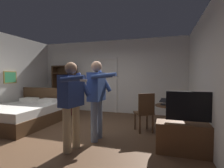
{
  "coord_description": "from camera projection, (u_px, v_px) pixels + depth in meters",
  "views": [
    {
      "loc": [
        2.07,
        -3.62,
        1.42
      ],
      "look_at": [
        0.91,
        0.11,
        1.23
      ],
      "focal_mm": 27.34,
      "sensor_mm": 36.0,
      "label": 1
    }
  ],
  "objects": [
    {
      "name": "ground_plane",
      "position": [
        75.0,
        134.0,
        4.13
      ],
      "size": [
        6.28,
        6.28,
        0.0
      ],
      "primitive_type": "plane",
      "color": "brown"
    },
    {
      "name": "wall_back",
      "position": [
        110.0,
        77.0,
        6.71
      ],
      "size": [
        5.95,
        0.12,
        2.79
      ],
      "primitive_type": "cube",
      "color": "silver",
      "rests_on": "ground_plane"
    },
    {
      "name": "wall_right",
      "position": [
        212.0,
        77.0,
        3.21
      ],
      "size": [
        0.12,
        5.66,
        2.79
      ],
      "primitive_type": "cube",
      "color": "silver",
      "rests_on": "ground_plane"
    },
    {
      "name": "doorway_frame",
      "position": [
        106.0,
        81.0,
        6.69
      ],
      "size": [
        0.93,
        0.08,
        2.13
      ],
      "color": "white",
      "rests_on": "ground_plane"
    },
    {
      "name": "bed",
      "position": [
        24.0,
        114.0,
        4.99
      ],
      "size": [
        1.68,
        1.99,
        1.02
      ],
      "color": "#4C331E",
      "rests_on": "ground_plane"
    },
    {
      "name": "bookshelf",
      "position": [
        65.0,
        86.0,
        7.08
      ],
      "size": [
        1.03,
        0.32,
        1.84
      ],
      "color": "#4C331E",
      "rests_on": "ground_plane"
    },
    {
      "name": "tv_flatscreen",
      "position": [
        192.0,
        136.0,
        3.06
      ],
      "size": [
        1.25,
        0.4,
        1.14
      ],
      "color": "brown",
      "rests_on": "ground_plane"
    },
    {
      "name": "side_table",
      "position": [
        169.0,
        114.0,
        4.23
      ],
      "size": [
        0.68,
        0.68,
        0.7
      ],
      "color": "brown",
      "rests_on": "ground_plane"
    },
    {
      "name": "laptop",
      "position": [
        168.0,
        103.0,
        4.19
      ],
      "size": [
        0.4,
        0.4,
        0.17
      ],
      "color": "black",
      "rests_on": "side_table"
    },
    {
      "name": "bottle_on_table",
      "position": [
        176.0,
        101.0,
        4.1
      ],
      "size": [
        0.06,
        0.06,
        0.27
      ],
      "color": "#202A1F",
      "rests_on": "side_table"
    },
    {
      "name": "wooden_chair",
      "position": [
        145.0,
        111.0,
        4.29
      ],
      "size": [
        0.57,
        0.57,
        0.99
      ],
      "color": "#4C331E",
      "rests_on": "ground_plane"
    },
    {
      "name": "person_blue_shirt",
      "position": [
        72.0,
        99.0,
        3.22
      ],
      "size": [
        0.67,
        0.7,
        1.68
      ],
      "color": "tan",
      "rests_on": "ground_plane"
    },
    {
      "name": "person_striped_shirt",
      "position": [
        97.0,
        94.0,
        3.74
      ],
      "size": [
        0.73,
        0.61,
        1.74
      ],
      "color": "slate",
      "rests_on": "ground_plane"
    },
    {
      "name": "suitcase_dark",
      "position": [
        68.0,
        109.0,
        6.34
      ],
      "size": [
        0.64,
        0.38,
        0.41
      ],
      "primitive_type": "cube",
      "rotation": [
        0.0,
        0.0,
        0.06
      ],
      "color": "#4C1919",
      "rests_on": "ground_plane"
    },
    {
      "name": "suitcase_small",
      "position": [
        61.0,
        112.0,
        5.89
      ],
      "size": [
        0.63,
        0.44,
        0.32
      ],
      "primitive_type": "cube",
      "rotation": [
        0.0,
        0.0,
        0.27
      ],
      "color": "black",
      "rests_on": "ground_plane"
    }
  ]
}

